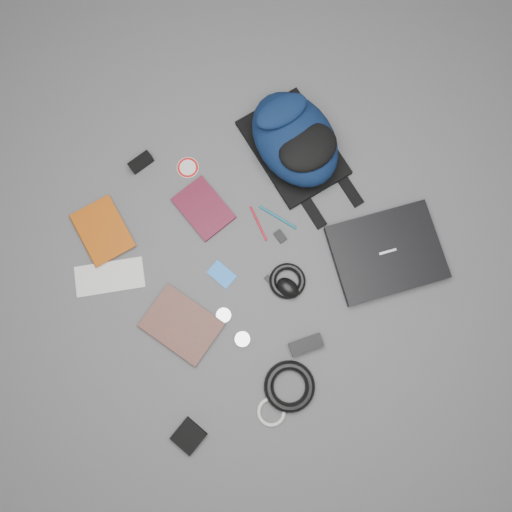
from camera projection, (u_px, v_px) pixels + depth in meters
ground at (256, 257)px, 1.79m from camera, size 4.00×4.00×0.00m
backpack at (295, 139)px, 1.77m from camera, size 0.31×0.44×0.18m
laptop at (386, 253)px, 1.77m from camera, size 0.45×0.40×0.04m
textbook_red at (82, 242)px, 1.79m from camera, size 0.18×0.23×0.02m
comic_book at (166, 346)px, 1.72m from camera, size 0.26×0.30×0.02m
envelope at (110, 277)px, 1.77m from camera, size 0.27×0.20×0.00m
dvd_case at (203, 208)px, 1.81m from camera, size 0.16×0.22×0.02m
compact_camera at (141, 162)px, 1.83m from camera, size 0.09×0.04×0.05m
sticker_disc at (188, 168)px, 1.85m from camera, size 0.09×0.09×0.00m
pen_teal at (278, 217)px, 1.81m from camera, size 0.07×0.15×0.01m
pen_red at (258, 223)px, 1.81m from camera, size 0.03×0.14×0.01m
id_badge at (222, 274)px, 1.78m from camera, size 0.08×0.11×0.00m
usb_black at (271, 282)px, 1.77m from camera, size 0.03×0.06×0.01m
key_fob at (280, 236)px, 1.80m from camera, size 0.03×0.05×0.01m
mouse at (288, 288)px, 1.75m from camera, size 0.08×0.10×0.05m
headphone_left at (242, 339)px, 1.73m from camera, size 0.07×0.07×0.01m
headphone_right at (224, 315)px, 1.75m from camera, size 0.06×0.06×0.01m
cable_coil at (287, 281)px, 1.76m from camera, size 0.14×0.14×0.03m
power_brick at (306, 345)px, 1.72m from camera, size 0.12×0.08×0.03m
power_cord_coil at (289, 386)px, 1.69m from camera, size 0.21×0.21×0.03m
pouch at (189, 436)px, 1.67m from camera, size 0.11×0.11×0.02m
white_cable_coil at (271, 412)px, 1.69m from camera, size 0.13×0.13×0.01m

